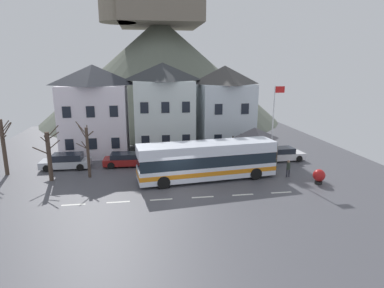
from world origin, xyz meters
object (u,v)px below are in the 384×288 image
at_px(townhouse_02, 224,108).
at_px(townhouse_01, 163,108).
at_px(parked_car_00, 281,154).
at_px(bare_tree_01, 88,150).
at_px(townhouse_00, 95,110).
at_px(harbour_buoy, 319,176).
at_px(pedestrian_02, 288,167).
at_px(pedestrian_01, 264,159).
at_px(pedestrian_00, 241,159).
at_px(bus_shelter, 255,133).
at_px(hilltop_castle, 160,66).
at_px(bare_tree_00, 4,146).
at_px(flagpole, 274,122).
at_px(parked_car_02, 127,159).
at_px(pedestrian_03, 275,164).
at_px(public_bench, 251,152).
at_px(parked_car_01, 66,161).
at_px(transit_bus, 207,161).
at_px(bare_tree_02, 49,155).

bearing_deg(townhouse_02, townhouse_01, 179.90).
distance_m(parked_car_00, bare_tree_01, 18.50).
height_order(townhouse_00, harbour_buoy, townhouse_00).
relative_size(townhouse_00, pedestrian_02, 6.42).
bearing_deg(townhouse_01, pedestrian_01, -43.70).
distance_m(pedestrian_00, bare_tree_01, 13.53).
xyz_separation_m(bus_shelter, pedestrian_00, (-1.77, -1.62, -2.00)).
bearing_deg(townhouse_02, hilltop_castle, 104.67).
bearing_deg(bare_tree_00, flagpole, -4.28).
xyz_separation_m(parked_car_02, pedestrian_01, (12.53, -2.81, 0.32)).
xyz_separation_m(bus_shelter, bare_tree_01, (-15.22, -1.93, -0.56)).
relative_size(flagpole, bare_tree_01, 1.56).
height_order(townhouse_02, hilltop_castle, hilltop_castle).
bearing_deg(pedestrian_03, flagpole, 77.45).
bearing_deg(townhouse_00, townhouse_02, 1.12).
xyz_separation_m(townhouse_00, flagpole, (16.59, -8.04, -0.33)).
height_order(pedestrian_02, pedestrian_03, pedestrian_03).
xyz_separation_m(hilltop_castle, pedestrian_00, (5.56, -30.41, -8.26)).
bearing_deg(hilltop_castle, public_bench, -73.30).
bearing_deg(parked_car_01, public_bench, -174.18).
distance_m(parked_car_00, pedestrian_03, 4.67).
relative_size(pedestrian_00, pedestrian_01, 1.00).
bearing_deg(public_bench, parked_car_02, -172.97).
height_order(townhouse_02, bare_tree_01, townhouse_02).
bearing_deg(pedestrian_02, bare_tree_00, 170.23).
height_order(townhouse_00, public_bench, townhouse_00).
height_order(public_bench, bare_tree_01, bare_tree_01).
height_order(flagpole, bare_tree_00, flagpole).
distance_m(parked_car_01, flagpole, 19.30).
bearing_deg(bus_shelter, parked_car_00, 7.62).
bearing_deg(bare_tree_00, townhouse_00, 42.47).
bearing_deg(harbour_buoy, parked_car_00, 91.82).
xyz_separation_m(pedestrian_03, harbour_buoy, (2.58, -2.78, -0.24)).
bearing_deg(townhouse_01, pedestrian_02, -47.23).
distance_m(townhouse_00, parked_car_02, 7.43).
relative_size(bus_shelter, bare_tree_01, 0.74).
bearing_deg(parked_car_02, bare_tree_00, -171.33).
bearing_deg(transit_bus, harbour_buoy, -22.80).
bearing_deg(harbour_buoy, bare_tree_01, 166.44).
relative_size(transit_bus, pedestrian_00, 7.16).
bearing_deg(pedestrian_03, bare_tree_01, 173.97).
relative_size(hilltop_castle, parked_car_01, 9.23).
height_order(parked_car_01, flagpole, flagpole).
xyz_separation_m(transit_bus, bus_shelter, (5.38, 3.91, 1.37)).
xyz_separation_m(pedestrian_01, pedestrian_02, (1.22, -2.41, -0.08)).
xyz_separation_m(bare_tree_01, bare_tree_02, (-2.98, -0.40, -0.23)).
distance_m(transit_bus, pedestrian_01, 6.13).
xyz_separation_m(transit_bus, bare_tree_01, (-9.84, 1.99, 0.81)).
height_order(transit_bus, parked_car_01, transit_bus).
height_order(townhouse_00, bare_tree_02, townhouse_00).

